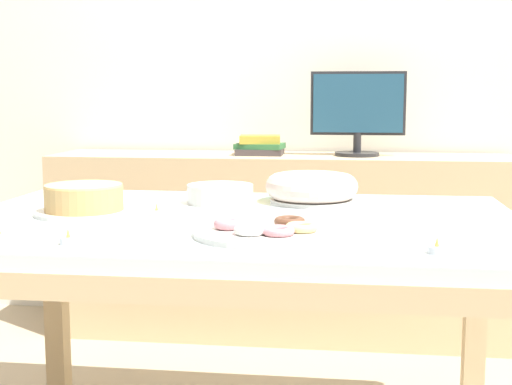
% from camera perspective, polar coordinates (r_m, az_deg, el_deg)
% --- Properties ---
extents(wall_back, '(8.00, 0.10, 2.60)m').
position_cam_1_polar(wall_back, '(3.57, 2.47, 10.75)').
color(wall_back, silver).
rests_on(wall_back, ground).
extents(dining_table, '(1.62, 1.07, 0.78)m').
position_cam_1_polar(dining_table, '(2.02, -1.55, -4.47)').
color(dining_table, silver).
rests_on(dining_table, ground).
extents(sideboard, '(2.10, 0.44, 0.84)m').
position_cam_1_polar(sideboard, '(3.34, 1.94, -4.22)').
color(sideboard, '#D1B284').
rests_on(sideboard, ground).
extents(computer_monitor, '(0.42, 0.20, 0.38)m').
position_cam_1_polar(computer_monitor, '(3.25, 8.14, 6.26)').
color(computer_monitor, '#262628').
rests_on(computer_monitor, sideboard).
extents(book_stack, '(0.23, 0.18, 0.09)m').
position_cam_1_polar(book_stack, '(3.28, 0.32, 3.76)').
color(book_stack, '#3F3838').
rests_on(book_stack, sideboard).
extents(cake_chocolate_round, '(0.28, 0.28, 0.09)m').
position_cam_1_polar(cake_chocolate_round, '(2.10, -13.63, -0.64)').
color(cake_chocolate_round, silver).
rests_on(cake_chocolate_round, dining_table).
extents(cake_golden_bundt, '(0.29, 0.29, 0.09)m').
position_cam_1_polar(cake_golden_bundt, '(2.28, 4.47, 0.38)').
color(cake_golden_bundt, silver).
rests_on(cake_golden_bundt, dining_table).
extents(pastry_platter, '(0.36, 0.36, 0.04)m').
position_cam_1_polar(pastry_platter, '(1.75, 0.73, -3.04)').
color(pastry_platter, silver).
rests_on(pastry_platter, dining_table).
extents(plate_stack, '(0.21, 0.21, 0.06)m').
position_cam_1_polar(plate_stack, '(2.26, -2.89, -0.11)').
color(plate_stack, silver).
rests_on(plate_stack, dining_table).
extents(tealight_near_cakes, '(0.04, 0.04, 0.04)m').
position_cam_1_polar(tealight_near_cakes, '(2.40, -14.58, -0.37)').
color(tealight_near_cakes, silver).
rests_on(tealight_near_cakes, dining_table).
extents(tealight_left_edge, '(0.04, 0.04, 0.04)m').
position_cam_1_polar(tealight_left_edge, '(1.70, -14.78, -3.68)').
color(tealight_left_edge, silver).
rests_on(tealight_left_edge, dining_table).
extents(tealight_near_front, '(0.04, 0.04, 0.04)m').
position_cam_1_polar(tealight_near_front, '(2.04, -7.98, -1.61)').
color(tealight_near_front, silver).
rests_on(tealight_near_front, dining_table).
extents(tealight_centre, '(0.04, 0.04, 0.04)m').
position_cam_1_polar(tealight_centre, '(1.60, 14.26, -4.41)').
color(tealight_centre, silver).
rests_on(tealight_centre, dining_table).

